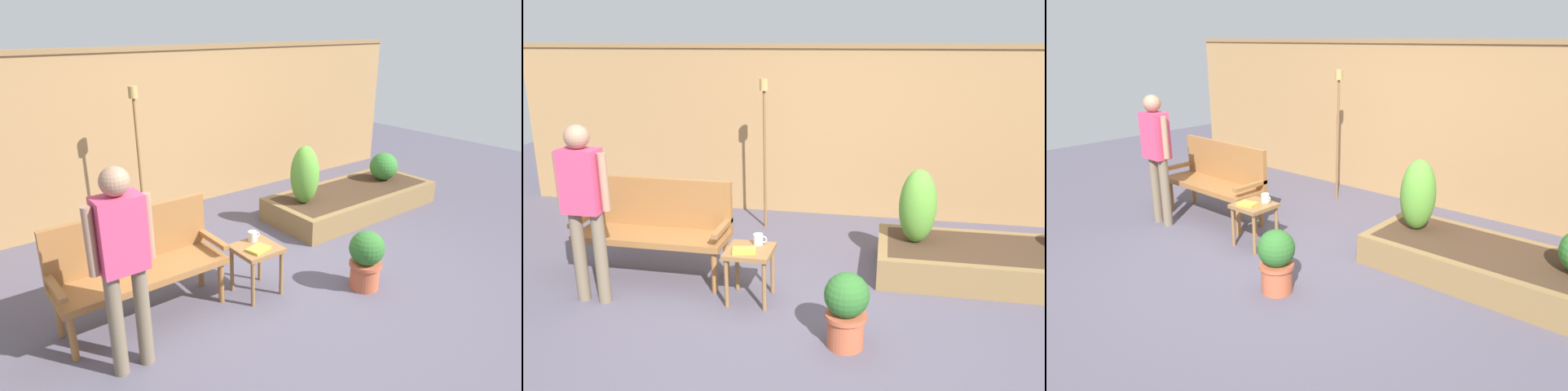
% 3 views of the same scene
% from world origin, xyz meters
% --- Properties ---
extents(ground_plane, '(14.00, 14.00, 0.00)m').
position_xyz_m(ground_plane, '(0.00, 0.00, 0.00)').
color(ground_plane, '#514C5B').
extents(fence_back, '(8.40, 0.14, 2.16)m').
position_xyz_m(fence_back, '(0.00, 2.60, 1.09)').
color(fence_back, '#A37A4C').
rests_on(fence_back, ground_plane).
extents(garden_bench, '(1.44, 0.48, 0.94)m').
position_xyz_m(garden_bench, '(-1.40, 0.43, 0.54)').
color(garden_bench, '#936033').
rests_on(garden_bench, ground_plane).
extents(side_table, '(0.40, 0.40, 0.48)m').
position_xyz_m(side_table, '(-0.39, 0.09, 0.40)').
color(side_table, olive).
rests_on(side_table, ground_plane).
extents(cup_on_table, '(0.12, 0.09, 0.10)m').
position_xyz_m(cup_on_table, '(-0.34, 0.21, 0.53)').
color(cup_on_table, silver).
rests_on(cup_on_table, side_table).
extents(book_on_table, '(0.22, 0.18, 0.03)m').
position_xyz_m(book_on_table, '(-0.42, 0.02, 0.49)').
color(book_on_table, gold).
rests_on(book_on_table, side_table).
extents(potted_boxwood, '(0.33, 0.33, 0.59)m').
position_xyz_m(potted_boxwood, '(0.49, -0.48, 0.32)').
color(potted_boxwood, '#B75638').
rests_on(potted_boxwood, ground_plane).
extents(raised_planter_bed, '(2.40, 1.00, 0.30)m').
position_xyz_m(raised_planter_bed, '(1.90, 0.96, 0.15)').
color(raised_planter_bed, olive).
rests_on(raised_planter_bed, ground_plane).
extents(shrub_near_bench, '(0.36, 0.36, 0.73)m').
position_xyz_m(shrub_near_bench, '(1.05, 1.00, 0.67)').
color(shrub_near_bench, brown).
rests_on(shrub_near_bench, raised_planter_bed).
extents(tiki_torch, '(0.10, 0.10, 1.78)m').
position_xyz_m(tiki_torch, '(-0.68, 1.93, 1.21)').
color(tiki_torch, brown).
rests_on(tiki_torch, ground_plane).
extents(person_by_bench, '(0.47, 0.20, 1.56)m').
position_xyz_m(person_by_bench, '(-1.73, -0.19, 0.93)').
color(person_by_bench, '#70604C').
rests_on(person_by_bench, ground_plane).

